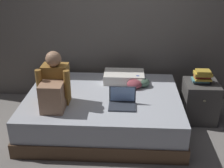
% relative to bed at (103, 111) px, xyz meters
% --- Properties ---
extents(ground_plane, '(8.00, 8.00, 0.00)m').
position_rel_bed_xyz_m(ground_plane, '(0.20, -0.30, -0.23)').
color(ground_plane, gray).
extents(wall_back, '(5.60, 0.10, 2.70)m').
position_rel_bed_xyz_m(wall_back, '(0.20, 0.90, 1.12)').
color(wall_back, '#605B56').
rests_on(wall_back, ground_plane).
extents(bed, '(2.00, 1.50, 0.46)m').
position_rel_bed_xyz_m(bed, '(0.00, 0.00, 0.00)').
color(bed, brown).
rests_on(bed, ground_plane).
extents(nightstand, '(0.44, 0.46, 0.56)m').
position_rel_bed_xyz_m(nightstand, '(1.30, 0.24, 0.05)').
color(nightstand, '#474442').
rests_on(nightstand, ground_plane).
extents(person_sitting, '(0.39, 0.44, 0.66)m').
position_rel_bed_xyz_m(person_sitting, '(-0.54, -0.30, 0.48)').
color(person_sitting, olive).
rests_on(person_sitting, bed).
extents(laptop, '(0.32, 0.23, 0.22)m').
position_rel_bed_xyz_m(laptop, '(0.25, -0.27, 0.29)').
color(laptop, '#333842').
rests_on(laptop, bed).
extents(pillow, '(0.56, 0.36, 0.13)m').
position_rel_bed_xyz_m(pillow, '(0.26, 0.45, 0.30)').
color(pillow, silver).
rests_on(pillow, bed).
extents(book_stack, '(0.24, 0.17, 0.19)m').
position_rel_bed_xyz_m(book_stack, '(1.29, 0.23, 0.42)').
color(book_stack, black).
rests_on(book_stack, nightstand).
extents(clothes_pile, '(0.31, 0.30, 0.13)m').
position_rel_bed_xyz_m(clothes_pile, '(0.46, 0.30, 0.29)').
color(clothes_pile, gray).
rests_on(clothes_pile, bed).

